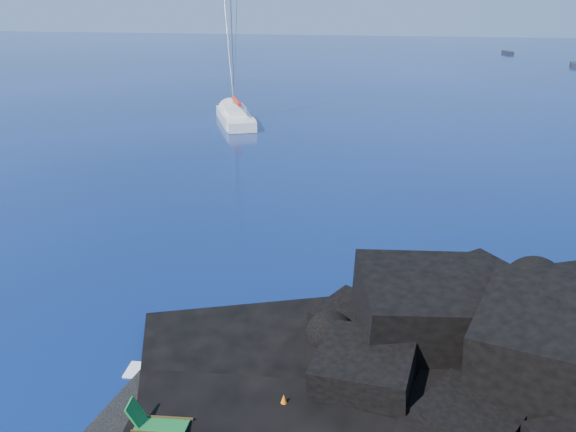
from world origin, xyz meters
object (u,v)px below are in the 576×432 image
(sailboat, at_px, (235,122))
(sunbather, at_px, (204,383))
(deck_chair, at_px, (162,419))
(marker_cone, at_px, (284,402))
(distant_boat_a, at_px, (508,54))
(distant_boat_b, at_px, (575,66))

(sailboat, height_order, sunbather, sailboat)
(deck_chair, bearing_deg, marker_cone, 21.55)
(distant_boat_a, bearing_deg, sailboat, -124.23)
(sailboat, height_order, distant_boat_b, sailboat)
(sunbather, xyz_separation_m, distant_boat_b, (37.77, 107.13, -0.52))
(sailboat, bearing_deg, distant_boat_b, 28.09)
(marker_cone, bearing_deg, sailboat, 108.56)
(deck_chair, distance_m, sunbather, 2.35)
(sailboat, bearing_deg, deck_chair, -100.47)
(sunbather, relative_size, marker_cone, 3.04)
(sailboat, height_order, deck_chair, sailboat)
(sailboat, distance_m, distant_boat_b, 81.46)
(sunbather, height_order, distant_boat_a, sunbather)
(sailboat, distance_m, sunbather, 43.93)
(deck_chair, height_order, distant_boat_b, deck_chair)
(marker_cone, height_order, distant_boat_a, marker_cone)
(deck_chair, bearing_deg, distant_boat_a, 70.98)
(sailboat, distance_m, marker_cone, 45.28)
(marker_cone, bearing_deg, sunbather, 168.60)
(sailboat, relative_size, distant_boat_a, 3.20)
(marker_cone, bearing_deg, distant_boat_a, 78.82)
(sailboat, relative_size, sunbather, 8.49)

